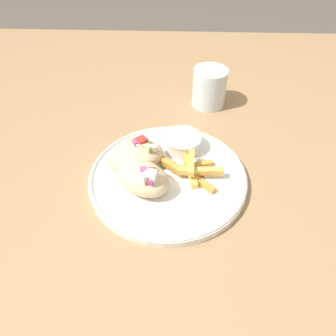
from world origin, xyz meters
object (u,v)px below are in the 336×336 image
object	(u,v)px
pita_sandwich_near	(143,178)
sauce_ramekin	(183,142)
fries_pile	(190,170)
plate	(168,177)
water_glass	(209,89)
pita_sandwich_far	(135,156)

from	to	relation	value
pita_sandwich_near	sauce_ramekin	bearing A→B (deg)	89.67
fries_pile	plate	bearing A→B (deg)	-172.48
pita_sandwich_near	fries_pile	xyz separation A→B (m)	(0.08, 0.04, -0.01)
plate	sauce_ramekin	distance (m)	0.09
plate	pita_sandwich_near	size ratio (longest dim) A/B	2.41
plate	pita_sandwich_near	distance (m)	0.06
pita_sandwich_near	water_glass	bearing A→B (deg)	97.48
water_glass	sauce_ramekin	bearing A→B (deg)	-108.42
sauce_ramekin	water_glass	bearing A→B (deg)	71.58
pita_sandwich_far	fries_pile	size ratio (longest dim) A/B	1.03
plate	water_glass	distance (m)	0.29
pita_sandwich_far	plate	bearing A→B (deg)	-45.99
water_glass	pita_sandwich_far	bearing A→B (deg)	-122.13
fries_pile	pita_sandwich_near	bearing A→B (deg)	-155.01
sauce_ramekin	pita_sandwich_far	bearing A→B (deg)	-148.94
pita_sandwich_near	water_glass	distance (m)	0.33
pita_sandwich_near	pita_sandwich_far	size ratio (longest dim) A/B	0.94
pita_sandwich_near	fries_pile	bearing A→B (deg)	56.09
pita_sandwich_near	pita_sandwich_far	world-z (taller)	pita_sandwich_near
plate	fries_pile	size ratio (longest dim) A/B	2.33
sauce_ramekin	water_glass	world-z (taller)	water_glass
plate	water_glass	size ratio (longest dim) A/B	3.27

